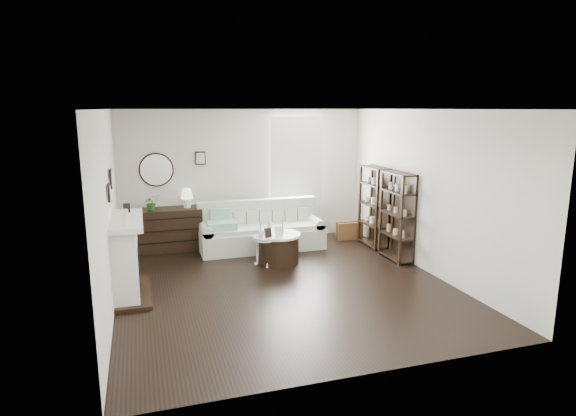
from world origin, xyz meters
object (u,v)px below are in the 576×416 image
object	(u,v)px
pedestal_table	(265,239)
dresser	(169,229)
drum_table	(279,248)
sofa	(261,233)

from	to	relation	value
pedestal_table	dresser	bearing A→B (deg)	136.17
drum_table	sofa	bearing A→B (deg)	94.13
sofa	drum_table	bearing A→B (deg)	-85.87
dresser	drum_table	world-z (taller)	dresser
dresser	drum_table	size ratio (longest dim) A/B	1.59
dresser	sofa	bearing A→B (deg)	-12.90
sofa	dresser	distance (m)	1.78
dresser	drum_table	xyz separation A→B (m)	(1.80, -1.41, -0.14)
sofa	dresser	xyz separation A→B (m)	(-1.73, 0.40, 0.10)
sofa	pedestal_table	bearing A→B (deg)	-99.89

